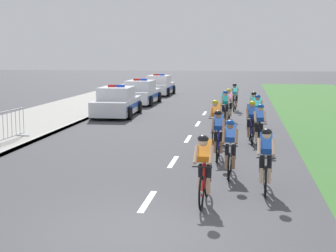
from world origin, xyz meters
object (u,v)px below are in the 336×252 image
Objects in this scene: cyclist_twelfth at (235,97)px; police_car_third at (159,86)px; cyclist_third at (230,147)px; cyclist_tenth at (253,108)px; cyclist_lead at (204,167)px; police_car_second at (141,93)px; cyclist_seventh at (216,120)px; cyclist_second at (266,159)px; cyclist_sixth at (251,121)px; cyclist_eighth at (257,112)px; cyclist_fifth at (259,125)px; cyclist_fourth at (218,134)px; crowd_barrier_rear at (7,126)px; cyclist_ninth at (225,107)px; police_car_nearest at (117,103)px; cyclist_eleventh at (229,104)px.

cyclist_twelfth is 11.39m from police_car_third.
cyclist_third is 9.20m from cyclist_tenth.
cyclist_lead is at bearing -101.26° from cyclist_third.
police_car_third is at bearing 121.06° from cyclist_twelfth.
police_car_second reaches higher than cyclist_twelfth.
cyclist_lead is 7.61m from cyclist_seventh.
cyclist_second and cyclist_sixth have the same top height.
cyclist_eighth is (1.37, 10.21, 0.00)m from cyclist_lead.
police_car_third is (-6.88, 20.61, -0.11)m from cyclist_fifth.
cyclist_sixth is (1.01, 3.05, 0.00)m from cyclist_fourth.
cyclist_lead is 7.54m from cyclist_sixth.
cyclist_lead reaches higher than crowd_barrier_rear.
cyclist_fourth is 1.00× the size of cyclist_ninth.
cyclist_sixth and cyclist_tenth have the same top height.
cyclist_tenth is (1.24, 11.59, 0.00)m from cyclist_lead.
cyclist_second is 0.39× the size of police_car_second.
cyclist_fourth is 23.33m from police_car_third.
cyclist_fourth is 7.26m from cyclist_tenth.
cyclist_twelfth is (-0.75, 9.85, 0.00)m from cyclist_sixth.
cyclist_tenth is at bearing -20.96° from police_car_nearest.
police_car_second is (-6.86, 19.06, -0.11)m from cyclist_second.
police_car_nearest is (-6.86, 13.09, -0.11)m from cyclist_second.
cyclist_sixth is 0.39× the size of police_car_second.
police_car_nearest is 5.96m from police_car_second.
police_car_second reaches higher than cyclist_tenth.
cyclist_fourth and cyclist_eighth have the same top height.
cyclist_sixth is (0.61, 5.05, 0.00)m from cyclist_third.
cyclist_lead is 1.00× the size of cyclist_twelfth.
cyclist_third is at bearing -78.56° from cyclist_fourth.
cyclist_third is 1.00× the size of cyclist_sixth.
police_car_second is (-6.91, 9.94, -0.11)m from cyclist_eighth.
police_car_nearest is at bearing 170.84° from cyclist_eleventh.
cyclist_seventh and cyclist_tenth have the same top height.
cyclist_lead is 27.63m from police_car_third.
cyclist_ninth is 5.18m from cyclist_twelfth.
cyclist_sixth and cyclist_seventh have the same top height.
cyclist_second and cyclist_ninth have the same top height.
cyclist_second is 0.39× the size of police_car_nearest.
cyclist_third is 0.74× the size of crowd_barrier_rear.
police_car_nearest reaches higher than cyclist_second.
police_car_second is at bearing 90.01° from police_car_nearest.
police_car_nearest is at bearing -90.00° from police_car_third.
police_car_second reaches higher than cyclist_second.
cyclist_sixth is at bearing 71.63° from cyclist_fourth.
cyclist_third is 13.22m from police_car_nearest.
police_car_second is at bearing 129.48° from cyclist_eleventh.
cyclist_second is 12.24m from cyclist_eleventh.
cyclist_eighth is 9.73m from crowd_barrier_rear.
police_car_third is at bearing 110.32° from cyclist_ninth.
cyclist_eighth is 1.00× the size of cyclist_tenth.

